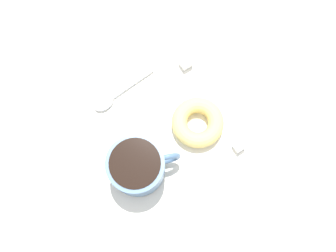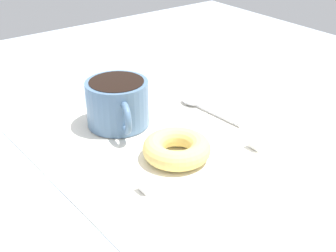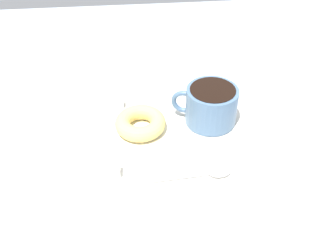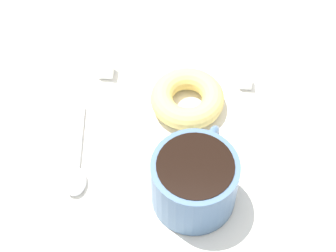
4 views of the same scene
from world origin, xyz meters
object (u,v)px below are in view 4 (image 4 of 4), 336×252
(sugar_cube, at_px, (106,69))
(donut, at_px, (187,98))
(coffee_cup, at_px, (195,180))
(sugar_cube_extra, at_px, (246,81))
(spoon, at_px, (77,169))

(sugar_cube, bearing_deg, donut, -113.52)
(coffee_cup, bearing_deg, donut, 5.13)
(coffee_cup, height_order, donut, coffee_cup)
(sugar_cube, distance_m, sugar_cube_extra, 0.18)
(donut, height_order, sugar_cube_extra, donut)
(sugar_cube, xyz_separation_m, sugar_cube_extra, (-0.01, -0.18, -0.00))
(donut, distance_m, sugar_cube_extra, 0.08)
(coffee_cup, relative_size, donut, 1.30)
(coffee_cup, xyz_separation_m, donut, (0.13, 0.01, -0.02))
(donut, bearing_deg, spoon, 129.73)
(coffee_cup, distance_m, donut, 0.13)
(coffee_cup, relative_size, sugar_cube_extra, 7.47)
(coffee_cup, xyz_separation_m, sugar_cube_extra, (0.16, -0.06, -0.03))
(sugar_cube_extra, bearing_deg, coffee_cup, 159.52)
(coffee_cup, height_order, sugar_cube, coffee_cup)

